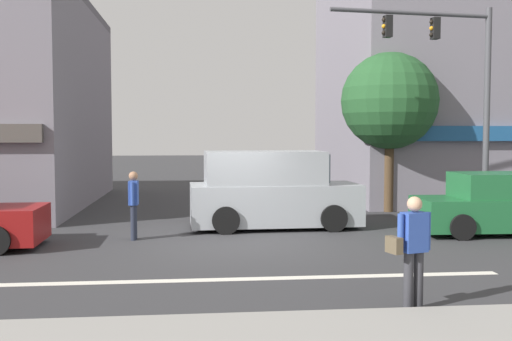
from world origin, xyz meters
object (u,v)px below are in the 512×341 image
object	(u,v)px
pedestrian_mid_crossing	(134,201)
van_waiting_far	(271,191)
sedan_approaching_near	(496,207)
pedestrian_foreground_with_bag	(412,246)
traffic_light_mast	(457,78)
street_tree	(390,101)
utility_pole_far_right	(413,105)

from	to	relation	value
pedestrian_mid_crossing	van_waiting_far	bearing A→B (deg)	23.02
pedestrian_mid_crossing	sedan_approaching_near	bearing A→B (deg)	-0.57
pedestrian_foreground_with_bag	traffic_light_mast	bearing A→B (deg)	62.13
street_tree	traffic_light_mast	size ratio (longest dim) A/B	0.85
utility_pole_far_right	sedan_approaching_near	xyz separation A→B (m)	(-0.90, -8.39, -3.00)
street_tree	utility_pole_far_right	size ratio (longest dim) A/B	0.74
traffic_light_mast	sedan_approaching_near	xyz separation A→B (m)	(0.26, -1.90, -3.46)
utility_pole_far_right	pedestrian_foreground_with_bag	size ratio (longest dim) A/B	4.27
traffic_light_mast	pedestrian_foreground_with_bag	bearing A→B (deg)	-117.87
sedan_approaching_near	pedestrian_foreground_with_bag	bearing A→B (deg)	-126.15
pedestrian_mid_crossing	pedestrian_foreground_with_bag	bearing A→B (deg)	-53.99
street_tree	traffic_light_mast	xyz separation A→B (m)	(1.06, -2.74, 0.52)
street_tree	pedestrian_foreground_with_bag	xyz separation A→B (m)	(-3.27, -10.92, -2.70)
van_waiting_far	pedestrian_mid_crossing	xyz separation A→B (m)	(-3.58, -1.52, -0.06)
sedan_approaching_near	pedestrian_mid_crossing	xyz separation A→B (m)	(-9.22, 0.09, 0.24)
sedan_approaching_near	pedestrian_mid_crossing	size ratio (longest dim) A/B	2.48
pedestrian_mid_crossing	utility_pole_far_right	bearing A→B (deg)	39.37
utility_pole_far_right	traffic_light_mast	xyz separation A→B (m)	(-1.16, -6.49, 0.46)
street_tree	van_waiting_far	distance (m)	5.91
pedestrian_foreground_with_bag	street_tree	bearing A→B (deg)	73.33
van_waiting_far	sedan_approaching_near	distance (m)	5.88
street_tree	sedan_approaching_near	xyz separation A→B (m)	(1.32, -4.64, -2.94)
traffic_light_mast	van_waiting_far	size ratio (longest dim) A/B	1.33
pedestrian_foreground_with_bag	sedan_approaching_near	bearing A→B (deg)	53.85
utility_pole_far_right	traffic_light_mast	bearing A→B (deg)	-100.13
sedan_approaching_near	pedestrian_mid_crossing	distance (m)	9.22
utility_pole_far_right	sedan_approaching_near	distance (m)	8.96
pedestrian_foreground_with_bag	pedestrian_mid_crossing	xyz separation A→B (m)	(-4.63, 6.37, -0.00)
utility_pole_far_right	pedestrian_mid_crossing	xyz separation A→B (m)	(-10.11, -8.30, -2.76)
traffic_light_mast	pedestrian_mid_crossing	xyz separation A→B (m)	(-8.95, -1.81, -3.23)
street_tree	utility_pole_far_right	bearing A→B (deg)	59.45
van_waiting_far	traffic_light_mast	bearing A→B (deg)	3.06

